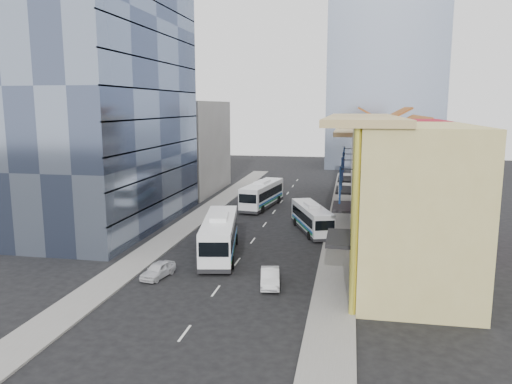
% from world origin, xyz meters
% --- Properties ---
extents(ground, '(200.00, 200.00, 0.00)m').
position_xyz_m(ground, '(0.00, 0.00, 0.00)').
color(ground, black).
rests_on(ground, ground).
extents(sidewalk_right, '(3.00, 90.00, 0.15)m').
position_xyz_m(sidewalk_right, '(8.50, 22.00, 0.07)').
color(sidewalk_right, slate).
rests_on(sidewalk_right, ground).
extents(sidewalk_left, '(3.00, 90.00, 0.15)m').
position_xyz_m(sidewalk_left, '(-8.50, 22.00, 0.07)').
color(sidewalk_left, slate).
rests_on(sidewalk_left, ground).
extents(shophouse_tan, '(8.00, 14.00, 12.00)m').
position_xyz_m(shophouse_tan, '(14.00, 5.00, 6.00)').
color(shophouse_tan, '#D1C378').
rests_on(shophouse_tan, ground).
extents(shophouse_red, '(8.00, 10.00, 12.00)m').
position_xyz_m(shophouse_red, '(14.00, 17.00, 6.00)').
color(shophouse_red, '#A71224').
rests_on(shophouse_red, ground).
extents(shophouse_cream_near, '(8.00, 9.00, 10.00)m').
position_xyz_m(shophouse_cream_near, '(14.00, 26.50, 5.00)').
color(shophouse_cream_near, '#EFE3D0').
rests_on(shophouse_cream_near, ground).
extents(shophouse_cream_mid, '(8.00, 9.00, 10.00)m').
position_xyz_m(shophouse_cream_mid, '(14.00, 35.50, 5.00)').
color(shophouse_cream_mid, '#EFE3D0').
rests_on(shophouse_cream_mid, ground).
extents(shophouse_cream_far, '(8.00, 12.00, 11.00)m').
position_xyz_m(shophouse_cream_far, '(14.00, 46.00, 5.50)').
color(shophouse_cream_far, '#EFE3D0').
rests_on(shophouse_cream_far, ground).
extents(office_tower, '(12.00, 26.00, 30.00)m').
position_xyz_m(office_tower, '(-17.00, 19.00, 15.00)').
color(office_tower, '#3E4963').
rests_on(office_tower, ground).
extents(office_block_far, '(10.00, 18.00, 14.00)m').
position_xyz_m(office_block_far, '(-16.00, 42.00, 7.00)').
color(office_block_far, gray).
rests_on(office_block_far, ground).
extents(bus_left_near, '(4.83, 12.04, 3.76)m').
position_xyz_m(bus_left_near, '(-2.00, 9.66, 1.88)').
color(bus_left_near, white).
rests_on(bus_left_near, ground).
extents(bus_left_far, '(4.28, 11.44, 3.58)m').
position_xyz_m(bus_left_far, '(-2.00, 31.69, 1.79)').
color(bus_left_far, white).
rests_on(bus_left_far, ground).
extents(bus_right, '(5.40, 9.86, 3.10)m').
position_xyz_m(bus_right, '(5.50, 19.70, 1.55)').
color(bus_right, silver).
rests_on(bus_right, ground).
extents(sedan_left, '(2.13, 3.79, 1.22)m').
position_xyz_m(sedan_left, '(-5.23, 2.98, 0.61)').
color(sedan_left, silver).
rests_on(sedan_left, ground).
extents(sedan_right, '(1.98, 4.08, 1.29)m').
position_xyz_m(sedan_right, '(3.72, 2.80, 0.65)').
color(sedan_right, silver).
rests_on(sedan_right, ground).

